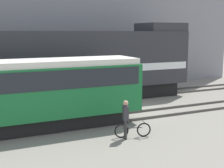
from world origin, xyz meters
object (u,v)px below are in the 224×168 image
Objects in this scene: streetcar at (24,91)px; freight_locomotive at (72,65)px; bicycle at (133,130)px; person at (126,116)px.

freight_locomotive is at bearing 52.27° from streetcar.
freight_locomotive is 8.54m from bicycle.
streetcar is (-4.04, -5.22, -0.57)m from freight_locomotive.
bicycle is at bearing -88.30° from freight_locomotive.
bicycle is 0.84m from person.
freight_locomotive is 8.42m from person.
person is at bearing -38.27° from streetcar.
person is at bearing -173.69° from bicycle.
freight_locomotive is 1.50× the size of streetcar.
person is (3.89, -3.07, -0.88)m from streetcar.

